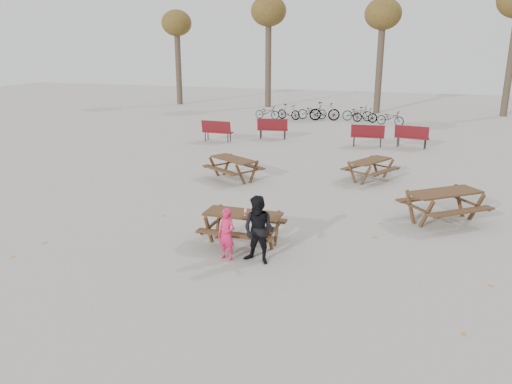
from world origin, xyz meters
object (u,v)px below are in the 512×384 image
(picnic_table_far, at_px, (370,170))
(child, at_px, (227,234))
(main_picnic_table, at_px, (243,220))
(picnic_table_north, at_px, (234,169))
(picnic_table_east, at_px, (443,207))
(soda_bottle, at_px, (245,212))
(food_tray, at_px, (254,216))
(adult, at_px, (259,230))

(picnic_table_far, bearing_deg, child, -168.84)
(main_picnic_table, xyz_separation_m, picnic_table_far, (2.31, 6.77, -0.23))
(picnic_table_north, height_order, picnic_table_far, picnic_table_north)
(picnic_table_east, distance_m, picnic_table_north, 7.19)
(main_picnic_table, distance_m, picnic_table_east, 5.52)
(picnic_table_east, height_order, picnic_table_far, picnic_table_east)
(child, bearing_deg, soda_bottle, 94.01)
(main_picnic_table, relative_size, child, 1.53)
(food_tray, relative_size, picnic_table_north, 0.10)
(soda_bottle, bearing_deg, picnic_table_far, 72.47)
(adult, distance_m, picnic_table_north, 6.94)
(picnic_table_east, bearing_deg, child, -177.55)
(soda_bottle, distance_m, picnic_table_north, 6.04)
(picnic_table_north, bearing_deg, picnic_table_east, 12.34)
(food_tray, relative_size, adult, 0.12)
(main_picnic_table, height_order, soda_bottle, soda_bottle)
(child, height_order, picnic_table_north, child)
(food_tray, height_order, adult, adult)
(main_picnic_table, height_order, adult, adult)
(soda_bottle, xyz_separation_m, child, (-0.16, -0.80, -0.26))
(main_picnic_table, relative_size, picnic_table_north, 1.02)
(main_picnic_table, height_order, picnic_table_north, main_picnic_table)
(adult, distance_m, picnic_table_east, 5.59)
(child, xyz_separation_m, picnic_table_far, (2.35, 7.72, -0.23))
(main_picnic_table, bearing_deg, picnic_table_far, 71.21)
(adult, xyz_separation_m, picnic_table_far, (1.63, 7.67, -0.39))
(adult, distance_m, picnic_table_far, 7.85)
(food_tray, height_order, picnic_table_north, food_tray)
(adult, relative_size, picnic_table_north, 0.85)
(food_tray, xyz_separation_m, soda_bottle, (-0.21, 0.02, 0.05))
(adult, height_order, picnic_table_far, adult)
(food_tray, xyz_separation_m, picnic_table_east, (4.24, 3.27, -0.37))
(soda_bottle, bearing_deg, food_tray, -4.95)
(child, height_order, picnic_table_far, child)
(food_tray, xyz_separation_m, picnic_table_north, (-2.57, 5.56, -0.41))
(food_tray, xyz_separation_m, picnic_table_far, (1.97, 6.94, -0.43))
(food_tray, distance_m, picnic_table_far, 7.23)
(food_tray, xyz_separation_m, child, (-0.38, -0.78, -0.20))
(main_picnic_table, bearing_deg, food_tray, -27.06)
(main_picnic_table, bearing_deg, adult, -52.94)
(soda_bottle, bearing_deg, picnic_table_east, 36.13)
(food_tray, height_order, child, child)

